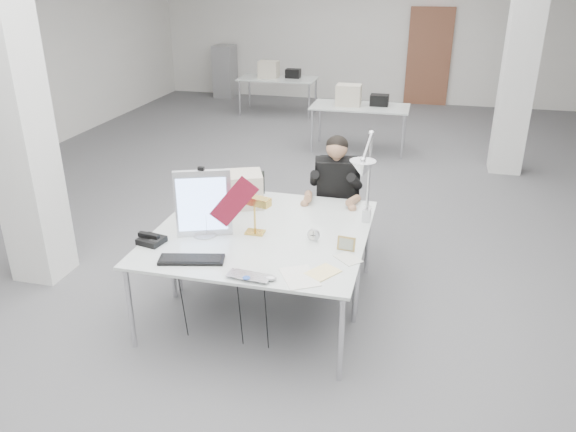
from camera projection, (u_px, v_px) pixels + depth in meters
name	position (u px, v px, depth m)	size (l,w,h in m)	color
room_shell	(318.00, 77.00, 6.38)	(10.04, 14.04, 3.24)	#535356
desk_main	(245.00, 255.00, 4.43)	(1.80, 0.90, 0.03)	silver
desk_second	(275.00, 212.00, 5.23)	(1.80, 0.90, 0.03)	silver
bg_desk_a	(360.00, 107.00, 9.27)	(1.60, 0.80, 0.03)	silver
bg_desk_b	(278.00, 79.00, 11.67)	(1.60, 0.80, 0.03)	silver
filing_cabinet	(225.00, 71.00, 13.40)	(0.45, 0.55, 1.20)	gray
office_chair	(335.00, 208.00, 5.77)	(0.55, 0.55, 1.13)	black
seated_person	(336.00, 179.00, 5.59)	(0.44, 0.54, 0.82)	black
monitor	(203.00, 203.00, 4.63)	(0.47, 0.05, 0.58)	silver
pennant	(234.00, 202.00, 4.52)	(0.43, 0.01, 0.18)	maroon
keyboard	(192.00, 260.00, 4.32)	(0.50, 0.17, 0.02)	black
laptop	(246.00, 280.00, 4.04)	(0.33, 0.21, 0.03)	#A4A4A8
mouse	(270.00, 278.00, 4.04)	(0.09, 0.06, 0.04)	#B2B3B7
bankers_lamp	(255.00, 217.00, 4.72)	(0.27, 0.11, 0.31)	gold
desk_phone	(152.00, 240.00, 4.60)	(0.20, 0.18, 0.05)	black
picture_frame_left	(190.00, 223.00, 4.84)	(0.14, 0.01, 0.11)	tan
picture_frame_right	(346.00, 244.00, 4.47)	(0.15, 0.01, 0.11)	tan
desk_clock	(314.00, 235.00, 4.64)	(0.10, 0.10, 0.03)	#B7B6BB
paper_stack_a	(300.00, 277.00, 4.09)	(0.23, 0.33, 0.01)	white
paper_stack_b	(323.00, 272.00, 4.15)	(0.17, 0.24, 0.01)	#FFE598
paper_stack_c	(348.00, 259.00, 4.35)	(0.21, 0.14, 0.01)	silver
beige_monitor	(244.00, 189.00, 5.29)	(0.34, 0.32, 0.32)	beige
architect_lamp	(365.00, 189.00, 4.64)	(0.21, 0.62, 0.79)	#B3B3B7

